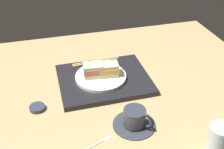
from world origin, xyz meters
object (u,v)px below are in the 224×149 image
(drinking_glass, at_px, (219,140))
(sandwich_far, at_px, (93,70))
(chopsticks_pair, at_px, (96,62))
(small_sauce_dish, at_px, (37,108))
(teaspoon, at_px, (104,139))
(sandwich_plate, at_px, (101,77))
(coffee_cup, at_px, (135,119))
(sandwich_near, at_px, (109,69))

(drinking_glass, bearing_deg, sandwich_far, -58.09)
(chopsticks_pair, bearing_deg, drinking_glass, 113.04)
(small_sauce_dish, height_order, teaspoon, small_sauce_dish)
(sandwich_far, bearing_deg, drinking_glass, 121.91)
(sandwich_plate, relative_size, coffee_cup, 1.42)
(coffee_cup, relative_size, drinking_glass, 1.43)
(sandwich_far, distance_m, small_sauce_dish, 0.26)
(coffee_cup, relative_size, teaspoon, 1.49)
(chopsticks_pair, distance_m, small_sauce_dish, 0.35)
(teaspoon, bearing_deg, chopsticks_pair, -99.09)
(drinking_glass, xyz_separation_m, teaspoon, (0.31, -0.14, -0.05))
(sandwich_near, distance_m, drinking_glass, 0.50)
(coffee_cup, xyz_separation_m, teaspoon, (0.11, 0.04, -0.02))
(teaspoon, bearing_deg, sandwich_plate, -101.64)
(coffee_cup, bearing_deg, sandwich_plate, -79.75)
(sandwich_plate, xyz_separation_m, teaspoon, (0.06, 0.31, -0.03))
(sandwich_far, height_order, small_sauce_dish, sandwich_far)
(sandwich_plate, relative_size, teaspoon, 2.12)
(sandwich_plate, height_order, teaspoon, sandwich_plate)
(sandwich_plate, bearing_deg, small_sauce_dish, 21.48)
(small_sauce_dish, bearing_deg, coffee_cup, 151.51)
(drinking_glass, bearing_deg, sandwich_near, -63.75)
(chopsticks_pair, height_order, coffee_cup, coffee_cup)
(sandwich_far, relative_size, small_sauce_dish, 1.47)
(coffee_cup, height_order, teaspoon, coffee_cup)
(sandwich_plate, xyz_separation_m, chopsticks_pair, (-0.01, -0.13, -0.00))
(sandwich_far, relative_size, drinking_glass, 0.81)
(small_sauce_dish, bearing_deg, sandwich_far, -155.47)
(sandwich_near, height_order, sandwich_far, sandwich_far)
(chopsticks_pair, relative_size, teaspoon, 2.16)
(sandwich_near, xyz_separation_m, teaspoon, (0.09, 0.31, -0.06))
(sandwich_plate, relative_size, drinking_glass, 2.03)
(sandwich_near, xyz_separation_m, coffee_cup, (-0.02, 0.27, -0.03))
(sandwich_near, distance_m, sandwich_far, 0.06)
(chopsticks_pair, distance_m, drinking_glass, 0.62)
(drinking_glass, distance_m, teaspoon, 0.34)
(coffee_cup, xyz_separation_m, drinking_glass, (-0.20, 0.17, 0.02))
(chopsticks_pair, xyz_separation_m, drinking_glass, (-0.24, 0.57, 0.03))
(coffee_cup, bearing_deg, small_sauce_dish, -28.49)
(chopsticks_pair, bearing_deg, teaspoon, 80.91)
(sandwich_far, height_order, chopsticks_pair, sandwich_far)
(sandwich_near, distance_m, chopsticks_pair, 0.14)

